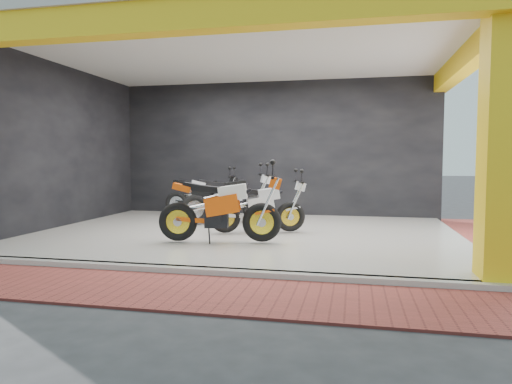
# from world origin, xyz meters

# --- Properties ---
(ground) EXTENTS (80.00, 80.00, 0.00)m
(ground) POSITION_xyz_m (0.00, 0.00, 0.00)
(ground) COLOR #2D2D30
(ground) RESTS_ON ground
(showroom_floor) EXTENTS (8.00, 6.00, 0.10)m
(showroom_floor) POSITION_xyz_m (0.00, 2.00, 0.05)
(showroom_floor) COLOR beige
(showroom_floor) RESTS_ON ground
(showroom_ceiling) EXTENTS (8.40, 6.40, 0.20)m
(showroom_ceiling) POSITION_xyz_m (0.00, 2.00, 3.60)
(showroom_ceiling) COLOR beige
(showroom_ceiling) RESTS_ON corner_column
(back_wall) EXTENTS (8.20, 0.20, 3.50)m
(back_wall) POSITION_xyz_m (0.00, 5.10, 1.75)
(back_wall) COLOR black
(back_wall) RESTS_ON ground
(left_wall) EXTENTS (0.20, 6.20, 3.50)m
(left_wall) POSITION_xyz_m (-4.10, 2.00, 1.75)
(left_wall) COLOR black
(left_wall) RESTS_ON ground
(corner_column) EXTENTS (0.50, 0.50, 3.50)m
(corner_column) POSITION_xyz_m (3.75, -0.75, 1.75)
(corner_column) COLOR yellow
(corner_column) RESTS_ON ground
(header_beam_front) EXTENTS (8.40, 0.30, 0.40)m
(header_beam_front) POSITION_xyz_m (0.00, -1.00, 3.30)
(header_beam_front) COLOR yellow
(header_beam_front) RESTS_ON corner_column
(header_beam_right) EXTENTS (0.30, 6.40, 0.40)m
(header_beam_right) POSITION_xyz_m (4.00, 2.00, 3.30)
(header_beam_right) COLOR yellow
(header_beam_right) RESTS_ON corner_column
(floor_kerb) EXTENTS (8.00, 0.20, 0.10)m
(floor_kerb) POSITION_xyz_m (0.00, -1.02, 0.05)
(floor_kerb) COLOR beige
(floor_kerb) RESTS_ON ground
(paver_front) EXTENTS (9.00, 1.40, 0.03)m
(paver_front) POSITION_xyz_m (0.00, -1.80, 0.01)
(paver_front) COLOR #993932
(paver_front) RESTS_ON ground
(moto_hero) EXTENTS (2.30, 1.15, 1.34)m
(moto_hero) POSITION_xyz_m (0.53, 0.87, 0.77)
(moto_hero) COLOR #D84B09
(moto_hero) RESTS_ON showroom_floor
(moto_row_a) EXTENTS (2.06, 1.31, 1.18)m
(moto_row_a) POSITION_xyz_m (0.85, 2.08, 0.69)
(moto_row_a) COLOR #AEB2B6
(moto_row_a) RESTS_ON showroom_floor
(moto_row_b) EXTENTS (2.23, 1.62, 1.28)m
(moto_row_b) POSITION_xyz_m (-0.08, 3.29, 0.74)
(moto_row_b) COLOR #A6A9AD
(moto_row_b) RESTS_ON showroom_floor
(moto_row_d) EXTENTS (1.99, 0.84, 1.19)m
(moto_row_d) POSITION_xyz_m (-1.06, 4.24, 0.69)
(moto_row_d) COLOR black
(moto_row_d) RESTS_ON showroom_floor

